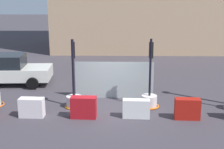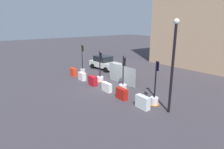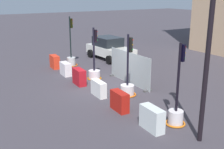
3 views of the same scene
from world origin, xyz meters
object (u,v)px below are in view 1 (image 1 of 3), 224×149
at_px(car_white_van, 9,70).
at_px(construction_barrier_1, 32,107).
at_px(construction_barrier_2, 84,107).
at_px(traffic_light_2, 149,97).
at_px(construction_barrier_4, 187,109).
at_px(traffic_light_1, 74,96).
at_px(construction_barrier_3, 136,109).

bearing_deg(car_white_van, construction_barrier_1, -62.17).
distance_m(construction_barrier_1, construction_barrier_2, 2.19).
bearing_deg(traffic_light_2, construction_barrier_4, -44.62).
distance_m(traffic_light_1, construction_barrier_3, 3.03).
relative_size(construction_barrier_1, car_white_van, 0.23).
bearing_deg(construction_barrier_2, car_white_van, 134.16).
xyz_separation_m(construction_barrier_2, construction_barrier_3, (2.19, 0.05, -0.06)).
bearing_deg(traffic_light_2, car_white_van, 155.28).
bearing_deg(construction_barrier_4, construction_barrier_1, 179.00).
bearing_deg(construction_barrier_3, construction_barrier_2, -178.60).
bearing_deg(construction_barrier_4, construction_barrier_2, 179.46).
relative_size(construction_barrier_1, construction_barrier_4, 0.99).
height_order(construction_barrier_2, construction_barrier_4, construction_barrier_2).
distance_m(construction_barrier_1, construction_barrier_3, 4.38).
relative_size(traffic_light_1, traffic_light_2, 0.99).
distance_m(traffic_light_2, construction_barrier_2, 3.17).
bearing_deg(construction_barrier_4, car_white_van, 151.47).
xyz_separation_m(traffic_light_1, traffic_light_2, (3.43, 0.09, -0.04)).
relative_size(construction_barrier_3, construction_barrier_4, 1.08).
relative_size(traffic_light_1, construction_barrier_3, 2.73).
bearing_deg(car_white_van, construction_barrier_2, -45.84).
bearing_deg(construction_barrier_1, traffic_light_1, 36.73).
bearing_deg(construction_barrier_2, construction_barrier_1, 178.12).
relative_size(construction_barrier_2, construction_barrier_4, 1.02).
height_order(construction_barrier_1, construction_barrier_2, construction_barrier_2).
bearing_deg(construction_barrier_1, traffic_light_2, 14.38).
distance_m(traffic_light_1, construction_barrier_1, 2.02).
distance_m(construction_barrier_4, car_white_van, 10.26).
distance_m(traffic_light_2, construction_barrier_4, 2.01).
height_order(traffic_light_2, construction_barrier_2, traffic_light_2).
height_order(construction_barrier_3, car_white_van, car_white_van).
bearing_deg(construction_barrier_2, traffic_light_2, 25.54).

